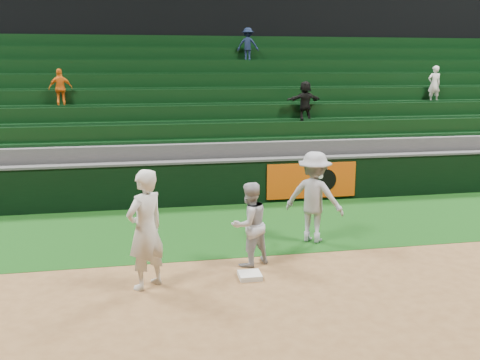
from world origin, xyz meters
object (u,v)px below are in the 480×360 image
first_baseman (145,230)px  baserunner (249,224)px  base_coach (314,197)px  first_base (250,275)px

first_baseman → baserunner: 2.11m
first_baseman → base_coach: (3.64, 1.82, -0.05)m
base_coach → baserunner: bearing=68.3°
baserunner → first_base: bearing=53.1°
first_baseman → baserunner: first_baseman is taller
first_base → first_baseman: bearing=-178.2°
first_baseman → baserunner: (1.97, 0.71, -0.23)m
first_base → baserunner: (0.13, 0.65, 0.77)m
baserunner → base_coach: 2.01m
first_baseman → base_coach: size_ratio=1.06×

